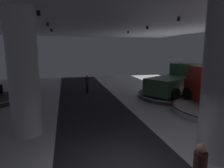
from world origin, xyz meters
TOP-DOWN VIEW (x-y plane):
  - column_left at (-3.42, 3.71)m, footprint 1.28×1.28m
  - column_right at (3.40, 0.07)m, footprint 1.29×1.29m
  - display_platform_far_right at (6.67, 8.47)m, footprint 5.68×5.68m
  - pickup_truck_far_right at (6.95, 8.64)m, footprint 5.64×4.57m
  - display_platform_mid_right at (7.36, 4.24)m, footprint 5.68×5.68m
  - pickup_truck_mid_right at (7.39, 4.56)m, footprint 3.04×5.47m
  - visitor_walking_near at (0.14, 11.63)m, footprint 0.32×0.32m

SIDE VIEW (x-z plane):
  - display_platform_far_right at x=6.67m, z-range 0.02..0.34m
  - display_platform_mid_right at x=7.36m, z-range 0.02..0.40m
  - visitor_walking_near at x=0.14m, z-range 0.11..1.70m
  - pickup_truck_far_right at x=6.95m, z-range 0.10..2.40m
  - pickup_truck_mid_right at x=7.39m, z-range 0.16..2.46m
  - column_left at x=-3.42m, z-range 0.00..5.50m
  - column_right at x=3.40m, z-range 0.00..5.50m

